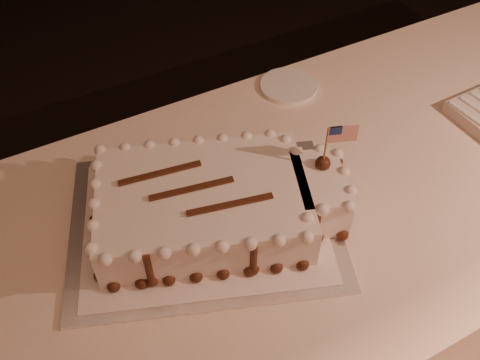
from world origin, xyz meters
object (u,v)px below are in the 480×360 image
banquet_table (258,303)px  sheet_cake (218,203)px  side_plate (288,86)px  cake_board (205,222)px

banquet_table → sheet_cake: sheet_cake is taller
side_plate → cake_board: bearing=-142.2°
sheet_cake → side_plate: 0.46m
banquet_table → side_plate: 0.56m
banquet_table → side_plate: bearing=51.0°
cake_board → sheet_cake: (0.03, -0.01, 0.05)m
sheet_cake → side_plate: sheet_cake is taller
cake_board → sheet_cake: sheet_cake is taller
sheet_cake → side_plate: size_ratio=3.62×
cake_board → banquet_table: bearing=7.8°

